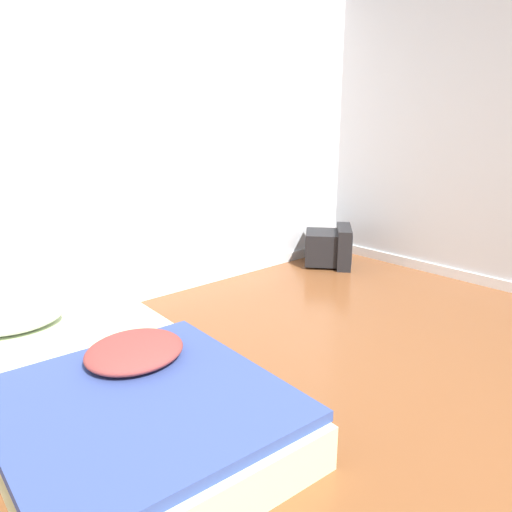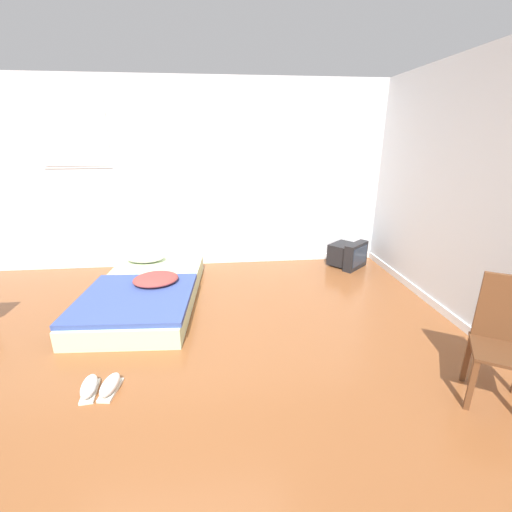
# 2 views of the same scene
# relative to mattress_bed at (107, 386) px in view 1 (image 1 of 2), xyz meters

# --- Properties ---
(wall_back) EXTENTS (8.25, 0.08, 2.60)m
(wall_back) POSITION_rel_mattress_bed_xyz_m (0.33, 1.27, 1.16)
(wall_back) COLOR silver
(wall_back) RESTS_ON ground_plane
(mattress_bed) EXTENTS (1.25, 2.11, 0.35)m
(mattress_bed) POSITION_rel_mattress_bed_xyz_m (0.00, 0.00, 0.00)
(mattress_bed) COLOR beige
(mattress_bed) RESTS_ON ground_plane
(crt_tv) EXTENTS (0.61, 0.61, 0.38)m
(crt_tv) POSITION_rel_mattress_bed_xyz_m (2.76, 0.88, 0.05)
(crt_tv) COLOR black
(crt_tv) RESTS_ON ground_plane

